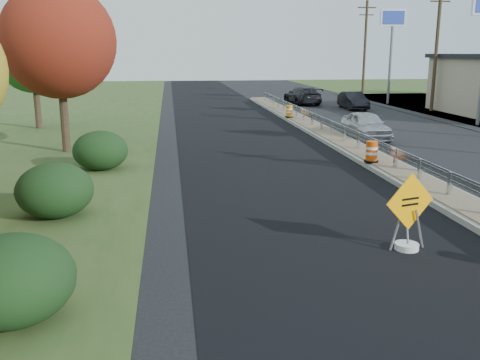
{
  "coord_description": "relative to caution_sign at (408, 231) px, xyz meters",
  "views": [
    {
      "loc": [
        -8.31,
        -14.66,
        4.45
      ],
      "look_at": [
        -6.51,
        -0.9,
        1.1
      ],
      "focal_mm": 40.0,
      "sensor_mm": 36.0,
      "label": 1
    }
  ],
  "objects": [
    {
      "name": "ground",
      "position": [
        3.0,
        3.68,
        -0.46
      ],
      "size": [
        140.0,
        140.0,
        0.0
      ],
      "primitive_type": "plane",
      "color": "black",
      "rests_on": "ground"
    },
    {
      "name": "milled_overlay",
      "position": [
        -1.4,
        13.68,
        -0.46
      ],
      "size": [
        7.2,
        120.0,
        0.01
      ],
      "primitive_type": "cube",
      "color": "black",
      "rests_on": "ground"
    },
    {
      "name": "median",
      "position": [
        3.0,
        11.68,
        -0.35
      ],
      "size": [
        1.6,
        55.0,
        0.23
      ],
      "color": "gray",
      "rests_on": "ground"
    },
    {
      "name": "guardrail",
      "position": [
        3.0,
        12.68,
        0.27
      ],
      "size": [
        0.1,
        46.15,
        0.72
      ],
      "color": "silver",
      "rests_on": "median"
    },
    {
      "name": "pylon_sign_north",
      "position": [
        13.5,
        33.68,
        6.01
      ],
      "size": [
        2.2,
        0.3,
        7.9
      ],
      "color": "slate",
      "rests_on": "ground"
    },
    {
      "name": "utility_pole_nmid",
      "position": [
        14.5,
        27.68,
        4.47
      ],
      "size": [
        1.9,
        0.26,
        9.4
      ],
      "color": "#473523",
      "rests_on": "ground"
    },
    {
      "name": "utility_pole_north",
      "position": [
        14.5,
        42.68,
        4.47
      ],
      "size": [
        1.9,
        0.26,
        9.4
      ],
      "color": "#473523",
      "rests_on": "ground"
    },
    {
      "name": "hedge_south",
      "position": [
        -8.0,
        -2.32,
        0.3
      ],
      "size": [
        2.09,
        2.09,
        1.52
      ],
      "primitive_type": "ellipsoid",
      "color": "black",
      "rests_on": "ground"
    },
    {
      "name": "hedge_mid",
      "position": [
        -8.5,
        3.68,
        0.3
      ],
      "size": [
        2.09,
        2.09,
        1.52
      ],
      "primitive_type": "ellipsoid",
      "color": "black",
      "rests_on": "ground"
    },
    {
      "name": "hedge_north",
      "position": [
        -8.0,
        9.68,
        0.3
      ],
      "size": [
        2.09,
        2.09,
        1.52
      ],
      "primitive_type": "ellipsoid",
      "color": "black",
      "rests_on": "ground"
    },
    {
      "name": "tree_near_red",
      "position": [
        -10.0,
        13.68,
        4.4
      ],
      "size": [
        4.95,
        4.95,
        7.35
      ],
      "color": "#473523",
      "rests_on": "ground"
    },
    {
      "name": "tree_near_back",
      "position": [
        -13.0,
        21.68,
        3.75
      ],
      "size": [
        4.29,
        4.29,
        6.37
      ],
      "color": "#473523",
      "rests_on": "ground"
    },
    {
      "name": "caution_sign",
      "position": [
        0.0,
        0.0,
        0.0
      ],
      "size": [
        1.27,
        0.55,
        1.82
      ],
      "rotation": [
        0.0,
        0.0,
        0.29
      ],
      "color": "white",
      "rests_on": "ground"
    },
    {
      "name": "barrel_median_mid",
      "position": [
        2.45,
        8.67,
        0.16
      ],
      "size": [
        0.56,
        0.56,
        0.82
      ],
      "color": "black",
      "rests_on": "median"
    },
    {
      "name": "barrel_median_far",
      "position": [
        2.45,
        23.4,
        0.14
      ],
      "size": [
        0.53,
        0.53,
        0.78
      ],
      "color": "black",
      "rests_on": "median"
    },
    {
      "name": "barrel_shoulder_far",
      "position": [
        10.0,
        32.68,
        -0.02
      ],
      "size": [
        0.63,
        0.63,
        0.92
      ],
      "color": "black",
      "rests_on": "ground"
    },
    {
      "name": "car_silver",
      "position": [
        4.8,
        15.63,
        0.24
      ],
      "size": [
        1.69,
        4.14,
        1.41
      ],
      "primitive_type": "imported",
      "rotation": [
        0.0,
        0.0,
        0.01
      ],
      "color": "#B6B5BA",
      "rests_on": "ground"
    },
    {
      "name": "car_dark_mid",
      "position": [
        9.03,
        29.85,
        0.22
      ],
      "size": [
        1.55,
        4.17,
        1.36
      ],
      "primitive_type": "imported",
      "rotation": [
        0.0,
        0.0,
        -0.03
      ],
      "color": "black",
      "rests_on": "ground"
    },
    {
      "name": "car_dark_far",
      "position": [
        6.08,
        34.44,
        0.29
      ],
      "size": [
        2.59,
        5.34,
        1.5
      ],
      "primitive_type": "imported",
      "rotation": [
        0.0,
        0.0,
        3.24
      ],
      "color": "black",
      "rests_on": "ground"
    }
  ]
}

